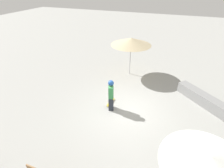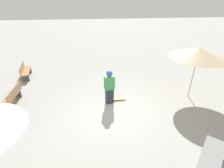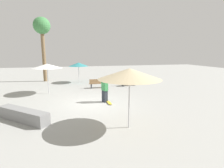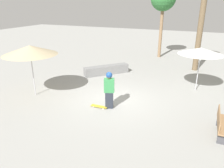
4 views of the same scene
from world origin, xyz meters
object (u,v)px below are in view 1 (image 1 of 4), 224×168
at_px(shade_umbrella_white, 209,161).
at_px(shade_umbrella_tan, 131,41).
at_px(skateboard, 111,102).
at_px(skater_main, 111,94).
at_px(concrete_ledge, 202,99).

relative_size(shade_umbrella_white, shade_umbrella_tan, 0.88).
xyz_separation_m(skateboard, shade_umbrella_tan, (-0.01, -3.73, 2.31)).
distance_m(skater_main, skateboard, 0.99).
bearing_deg(shade_umbrella_white, skater_main, -42.31).
bearing_deg(skateboard, shade_umbrella_white, -135.89).
height_order(skater_main, shade_umbrella_tan, shade_umbrella_tan).
relative_size(skateboard, concrete_ledge, 0.30).
distance_m(skater_main, concrete_ledge, 5.04).
relative_size(skater_main, skateboard, 2.13).
xyz_separation_m(skateboard, concrete_ledge, (-4.66, -1.79, 0.24)).
xyz_separation_m(skater_main, shade_umbrella_white, (-3.84, 3.50, 1.27)).
bearing_deg(skater_main, skateboard, 3.21).
distance_m(concrete_ledge, shade_umbrella_white, 6.06).
distance_m(skater_main, shade_umbrella_white, 5.35).
height_order(shade_umbrella_white, shade_umbrella_tan, shade_umbrella_tan).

